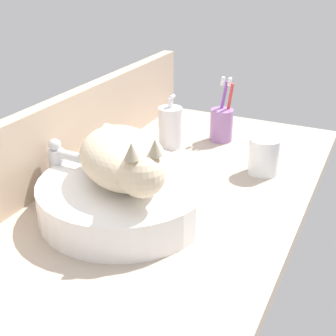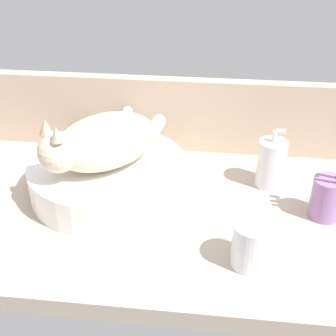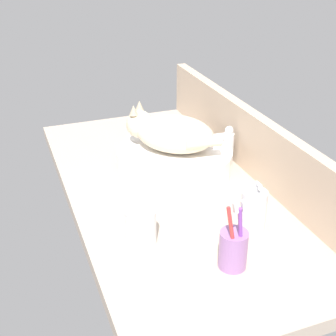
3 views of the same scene
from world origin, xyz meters
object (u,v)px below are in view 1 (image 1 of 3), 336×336
toothbrush_cup (222,124)px  sink_basin (124,197)px  water_glass (264,158)px  cat (125,159)px  soap_dispenser (170,127)px  faucet (61,166)px

toothbrush_cup → sink_basin: bearing=174.7°
water_glass → cat: bearing=148.2°
soap_dispenser → water_glass: 29.15cm
soap_dispenser → toothbrush_cup: (11.12, -11.47, -0.83)cm
sink_basin → faucet: size_ratio=2.69×
cat → toothbrush_cup: cat is taller
toothbrush_cup → water_glass: toothbrush_cup is taller
soap_dispenser → water_glass: soap_dispenser is taller
sink_basin → faucet: (1.19, 17.23, 3.42)cm
faucet → toothbrush_cup: bearing=-24.5°
cat → water_glass: 40.14cm
faucet → soap_dispenser: size_ratio=0.91×
soap_dispenser → water_glass: (-5.37, -28.58, -1.92)cm
faucet → water_glass: bearing=-51.3°
soap_dispenser → water_glass: size_ratio=1.61×
cat → toothbrush_cup: size_ratio=1.60×
sink_basin → soap_dispenser: bearing=10.5°
sink_basin → cat: cat is taller
faucet → toothbrush_cup: (47.61, -21.74, -2.20)cm
soap_dispenser → toothbrush_cup: size_ratio=0.80×
faucet → soap_dispenser: (36.49, -10.27, -1.37)cm
faucet → soap_dispenser: bearing=-15.7°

